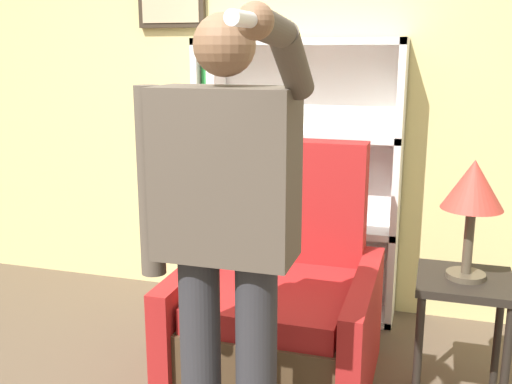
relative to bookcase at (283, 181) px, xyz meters
The scene contains 6 objects.
wall_back 0.61m from the bookcase, 134.79° to the left, with size 8.00×0.11×2.80m.
bookcase is the anchor object (origin of this frame).
armchair 0.97m from the bookcase, 75.90° to the right, with size 0.93×0.95×1.17m.
person_standing 1.68m from the bookcase, 82.55° to the right, with size 0.63×0.78×1.74m.
side_table 1.41m from the bookcase, 39.82° to the right, with size 0.41×0.41×0.65m.
table_lamp 1.40m from the bookcase, 39.82° to the right, with size 0.26×0.26×0.53m.
Camera 1 is at (1.04, -1.65, 1.63)m, focal length 42.00 mm.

